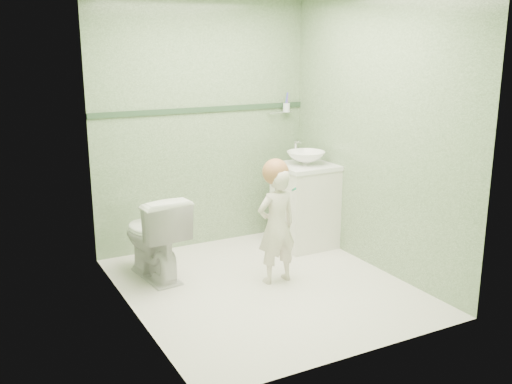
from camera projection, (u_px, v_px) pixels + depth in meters
ground at (264, 286)px, 4.86m from camera, size 2.50×2.50×0.00m
room_shell at (265, 144)px, 4.56m from camera, size 2.50×2.54×2.40m
trim_stripe at (203, 110)px, 5.59m from camera, size 2.20×0.02×0.05m
vanity at (305, 207)px, 5.74m from camera, size 0.52×0.50×0.80m
counter at (306, 166)px, 5.64m from camera, size 0.54×0.52×0.04m
basin at (306, 158)px, 5.62m from camera, size 0.37×0.37×0.13m
faucet at (296, 147)px, 5.76m from camera, size 0.03×0.13×0.18m
cup_holder at (286, 107)px, 5.95m from camera, size 0.26×0.07×0.21m
toilet at (154, 236)px, 4.97m from camera, size 0.50×0.77×0.75m
toddler at (277, 226)px, 4.85m from camera, size 0.37×0.25×0.99m
hair_cap at (276, 172)px, 4.76m from camera, size 0.22×0.22×0.22m
teal_toothbrush at (293, 189)px, 4.70m from camera, size 0.11×0.13×0.08m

